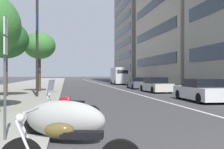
% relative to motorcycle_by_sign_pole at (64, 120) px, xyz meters
% --- Properties ---
extents(sidewalk_right_plaza, '(160.00, 8.94, 0.15)m').
position_rel_motorcycle_by_sign_pole_xyz_m(sidewalk_right_plaza, '(27.14, 4.81, -0.48)').
color(sidewalk_right_plaza, gray).
rests_on(sidewalk_right_plaza, ground).
extents(lane_centre_stripe, '(110.00, 0.16, 0.01)m').
position_rel_motorcycle_by_sign_pole_xyz_m(lane_centre_stripe, '(32.14, -5.95, -0.55)').
color(lane_centre_stripe, silver).
rests_on(lane_centre_stripe, ground).
extents(motorcycle_by_sign_pole, '(1.68, 2.22, 1.01)m').
position_rel_motorcycle_by_sign_pole_xyz_m(motorcycle_by_sign_pole, '(0.00, 0.00, 0.00)').
color(motorcycle_by_sign_pole, '#9E9E99').
rests_on(motorcycle_by_sign_pole, ground).
extents(motorcycle_mid_row, '(1.08, 2.03, 1.47)m').
position_rel_motorcycle_by_sign_pole_xyz_m(motorcycle_mid_row, '(2.71, -0.14, -0.12)').
color(motorcycle_mid_row, black).
rests_on(motorcycle_mid_row, ground).
extents(car_following_behind, '(4.72, 2.00, 1.37)m').
position_rel_motorcycle_by_sign_pole_xyz_m(car_following_behind, '(9.07, -8.30, 0.09)').
color(car_following_behind, silver).
rests_on(car_following_behind, ground).
extents(car_approaching_light, '(4.51, 1.98, 1.38)m').
position_rel_motorcycle_by_sign_pole_xyz_m(car_approaching_light, '(17.77, -8.26, 0.09)').
color(car_approaching_light, beige).
rests_on(car_approaching_light, ground).
extents(car_mid_block_traffic, '(4.73, 2.02, 1.31)m').
position_rel_motorcycle_by_sign_pole_xyz_m(car_mid_block_traffic, '(24.49, -8.31, 0.06)').
color(car_mid_block_traffic, '#4C515B').
rests_on(car_mid_block_traffic, ground).
extents(delivery_van_ahead, '(5.87, 2.27, 2.79)m').
position_rel_motorcycle_by_sign_pole_xyz_m(delivery_van_ahead, '(38.29, -8.85, 0.93)').
color(delivery_van_ahead, silver).
rests_on(delivery_van_ahead, ground).
extents(parking_sign_by_curb, '(0.32, 0.06, 2.85)m').
position_rel_motorcycle_by_sign_pole_xyz_m(parking_sign_by_curb, '(-0.16, 1.32, 1.38)').
color(parking_sign_by_curb, '#47494C').
rests_on(parking_sign_by_curb, sidewalk_right_plaza).
extents(street_lamp_with_banners, '(1.26, 2.47, 9.28)m').
position_rel_motorcycle_by_sign_pole_xyz_m(street_lamp_with_banners, '(12.61, 1.56, 5.07)').
color(street_lamp_with_banners, '#232326').
rests_on(street_lamp_with_banners, sidewalk_right_plaza).
extents(street_tree_by_lamp_post, '(3.05, 3.05, 5.20)m').
position_rel_motorcycle_by_sign_pole_xyz_m(street_tree_by_lamp_post, '(13.07, 4.00, 3.48)').
color(street_tree_by_lamp_post, '#473323').
rests_on(street_tree_by_lamp_post, sidewalk_right_plaza).
extents(street_tree_mid_sidewalk, '(2.80, 2.80, 5.25)m').
position_rel_motorcycle_by_sign_pole_xyz_m(street_tree_mid_sidewalk, '(18.49, 2.24, 3.65)').
color(street_tree_mid_sidewalk, '#473323').
rests_on(street_tree_mid_sidewalk, sidewalk_right_plaza).
extents(office_tower_near_left, '(21.87, 16.52, 39.92)m').
position_rel_motorcycle_by_sign_pole_xyz_m(office_tower_near_left, '(62.56, -22.44, 19.41)').
color(office_tower_near_left, gray).
rests_on(office_tower_near_left, ground).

